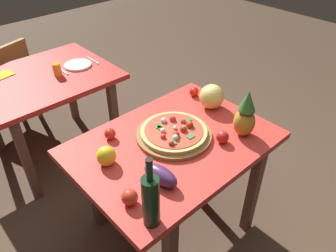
{
  "coord_description": "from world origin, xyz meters",
  "views": [
    {
      "loc": [
        -1.0,
        -1.04,
        1.94
      ],
      "look_at": [
        0.03,
        0.08,
        0.81
      ],
      "focal_mm": 34.69,
      "sensor_mm": 36.0,
      "label": 1
    }
  ],
  "objects_px": {
    "background_table": "(44,88)",
    "fork_utensil": "(62,71)",
    "eggplant": "(160,175)",
    "napkin_folded": "(3,75)",
    "pineapple_left": "(245,116)",
    "knife_utensil": "(93,60)",
    "tomato_by_bottle": "(222,137)",
    "bell_pepper": "(106,156)",
    "tomato_near_board": "(194,92)",
    "pizza": "(174,131)",
    "melon": "(212,97)",
    "drinking_glass_juice": "(57,69)",
    "wine_bottle": "(151,200)",
    "tomato_at_corner": "(130,197)",
    "tomato_beside_pepper": "(110,134)",
    "dining_chair": "(9,81)",
    "pizza_board": "(174,135)",
    "display_table": "(173,154)",
    "dinner_plate": "(78,65)"
  },
  "relations": [
    {
      "from": "dining_chair",
      "to": "pineapple_left",
      "type": "xyz_separation_m",
      "value": [
        0.64,
        -2.15,
        0.41
      ]
    },
    {
      "from": "pizza_board",
      "to": "pineapple_left",
      "type": "relative_size",
      "value": 1.51
    },
    {
      "from": "melon",
      "to": "napkin_folded",
      "type": "xyz_separation_m",
      "value": [
        -0.85,
        1.39,
        -0.08
      ]
    },
    {
      "from": "pizza",
      "to": "tomato_beside_pepper",
      "type": "distance_m",
      "value": 0.37
    },
    {
      "from": "drinking_glass_juice",
      "to": "tomato_near_board",
      "type": "bearing_deg",
      "value": -59.28
    },
    {
      "from": "background_table",
      "to": "tomato_by_bottle",
      "type": "relative_size",
      "value": 14.5
    },
    {
      "from": "tomato_near_board",
      "to": "tomato_at_corner",
      "type": "bearing_deg",
      "value": -153.0
    },
    {
      "from": "napkin_folded",
      "to": "display_table",
      "type": "bearing_deg",
      "value": -74.33
    },
    {
      "from": "tomato_at_corner",
      "to": "napkin_folded",
      "type": "height_order",
      "value": "tomato_at_corner"
    },
    {
      "from": "pizza",
      "to": "tomato_at_corner",
      "type": "distance_m",
      "value": 0.54
    },
    {
      "from": "tomato_by_bottle",
      "to": "knife_utensil",
      "type": "height_order",
      "value": "tomato_by_bottle"
    },
    {
      "from": "melon",
      "to": "dinner_plate",
      "type": "height_order",
      "value": "melon"
    },
    {
      "from": "tomato_at_corner",
      "to": "drinking_glass_juice",
      "type": "distance_m",
      "value": 1.44
    },
    {
      "from": "tomato_by_bottle",
      "to": "tomato_beside_pepper",
      "type": "xyz_separation_m",
      "value": [
        -0.45,
        0.46,
        -0.0
      ]
    },
    {
      "from": "tomato_by_bottle",
      "to": "eggplant",
      "type": "bearing_deg",
      "value": 179.35
    },
    {
      "from": "wine_bottle",
      "to": "napkin_folded",
      "type": "relative_size",
      "value": 2.62
    },
    {
      "from": "napkin_folded",
      "to": "melon",
      "type": "bearing_deg",
      "value": -58.67
    },
    {
      "from": "eggplant",
      "to": "wine_bottle",
      "type": "bearing_deg",
      "value": -140.62
    },
    {
      "from": "melon",
      "to": "tomato_at_corner",
      "type": "distance_m",
      "value": 0.93
    },
    {
      "from": "tomato_by_bottle",
      "to": "tomato_near_board",
      "type": "distance_m",
      "value": 0.53
    },
    {
      "from": "display_table",
      "to": "background_table",
      "type": "relative_size",
      "value": 1.07
    },
    {
      "from": "dining_chair",
      "to": "eggplant",
      "type": "bearing_deg",
      "value": 71.86
    },
    {
      "from": "eggplant",
      "to": "knife_utensil",
      "type": "relative_size",
      "value": 1.11
    },
    {
      "from": "display_table",
      "to": "fork_utensil",
      "type": "relative_size",
      "value": 6.37
    },
    {
      "from": "bell_pepper",
      "to": "tomato_near_board",
      "type": "relative_size",
      "value": 1.71
    },
    {
      "from": "pizza_board",
      "to": "drinking_glass_juice",
      "type": "height_order",
      "value": "drinking_glass_juice"
    },
    {
      "from": "tomato_by_bottle",
      "to": "dinner_plate",
      "type": "height_order",
      "value": "tomato_by_bottle"
    },
    {
      "from": "tomato_by_bottle",
      "to": "fork_utensil",
      "type": "distance_m",
      "value": 1.45
    },
    {
      "from": "pineapple_left",
      "to": "bell_pepper",
      "type": "xyz_separation_m",
      "value": [
        -0.73,
        0.33,
        -0.08
      ]
    },
    {
      "from": "dining_chair",
      "to": "pizza_board",
      "type": "height_order",
      "value": "dining_chair"
    },
    {
      "from": "dining_chair",
      "to": "tomato_by_bottle",
      "type": "relative_size",
      "value": 11.53
    },
    {
      "from": "dining_chair",
      "to": "drinking_glass_juice",
      "type": "relative_size",
      "value": 8.77
    },
    {
      "from": "pineapple_left",
      "to": "melon",
      "type": "height_order",
      "value": "pineapple_left"
    },
    {
      "from": "tomato_beside_pepper",
      "to": "drinking_glass_juice",
      "type": "relative_size",
      "value": 0.69
    },
    {
      "from": "dining_chair",
      "to": "eggplant",
      "type": "relative_size",
      "value": 4.25
    },
    {
      "from": "pizza_board",
      "to": "bell_pepper",
      "type": "height_order",
      "value": "bell_pepper"
    },
    {
      "from": "tomato_near_board",
      "to": "fork_utensil",
      "type": "height_order",
      "value": "tomato_near_board"
    },
    {
      "from": "background_table",
      "to": "fork_utensil",
      "type": "distance_m",
      "value": 0.2
    },
    {
      "from": "pizza",
      "to": "tomato_near_board",
      "type": "xyz_separation_m",
      "value": [
        0.42,
        0.24,
        -0.01
      ]
    },
    {
      "from": "display_table",
      "to": "knife_utensil",
      "type": "distance_m",
      "value": 1.27
    },
    {
      "from": "drinking_glass_juice",
      "to": "knife_utensil",
      "type": "relative_size",
      "value": 0.54
    },
    {
      "from": "tomato_by_bottle",
      "to": "dinner_plate",
      "type": "xyz_separation_m",
      "value": [
        -0.1,
        1.43,
        -0.03
      ]
    },
    {
      "from": "tomato_at_corner",
      "to": "tomato_near_board",
      "type": "xyz_separation_m",
      "value": [
        0.91,
        0.46,
        -0.01
      ]
    },
    {
      "from": "fork_utensil",
      "to": "knife_utensil",
      "type": "xyz_separation_m",
      "value": [
        0.28,
        0.0,
        0.0
      ]
    },
    {
      "from": "dining_chair",
      "to": "pizza",
      "type": "bearing_deg",
      "value": 80.83
    },
    {
      "from": "eggplant",
      "to": "napkin_folded",
      "type": "height_order",
      "value": "eggplant"
    },
    {
      "from": "pizza",
      "to": "melon",
      "type": "xyz_separation_m",
      "value": [
        0.4,
        0.07,
        0.04
      ]
    },
    {
      "from": "display_table",
      "to": "eggplant",
      "type": "height_order",
      "value": "eggplant"
    },
    {
      "from": "tomato_by_bottle",
      "to": "knife_utensil",
      "type": "distance_m",
      "value": 1.43
    },
    {
      "from": "pineapple_left",
      "to": "knife_utensil",
      "type": "relative_size",
      "value": 1.63
    }
  ]
}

